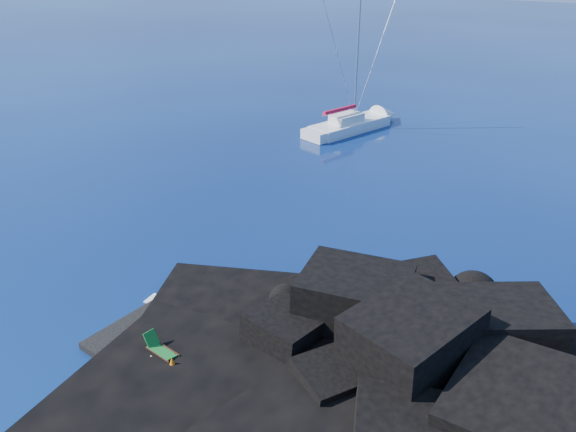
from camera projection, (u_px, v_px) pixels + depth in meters
name	position (u px, v px, depth m)	size (l,w,h in m)	color
ground	(114.00, 326.00, 27.32)	(400.00, 400.00, 0.00)	#030C36
headland	(387.00, 387.00, 23.57)	(24.00, 24.00, 3.60)	black
beach	(192.00, 352.00, 25.61)	(8.50, 6.00, 0.70)	black
surf_foam	(256.00, 306.00, 28.85)	(10.00, 8.00, 0.06)	white
sailboat	(350.00, 131.00, 56.26)	(2.92, 13.92, 14.60)	white
deck_chair	(162.00, 347.00, 24.49)	(1.61, 0.70, 1.11)	#186D26
towel	(145.00, 356.00, 24.78)	(1.94, 0.92, 0.05)	white
sunbather	(145.00, 353.00, 24.72)	(1.84, 0.46, 0.25)	tan
marker_cone	(172.00, 363.00, 23.91)	(0.41, 0.41, 0.63)	orange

